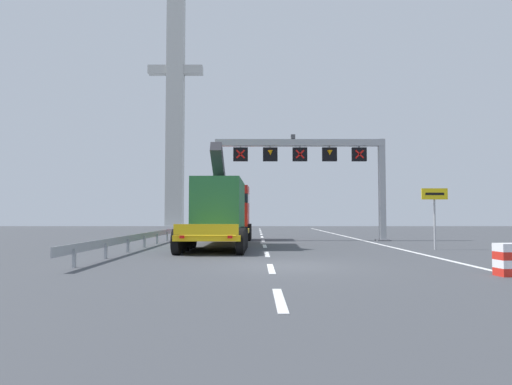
# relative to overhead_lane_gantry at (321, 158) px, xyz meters

# --- Properties ---
(ground) EXTENTS (112.00, 112.00, 0.00)m
(ground) POSITION_rel_overhead_lane_gantry_xyz_m (-3.36, -15.03, -5.49)
(ground) COLOR #424449
(lane_markings) EXTENTS (0.20, 49.82, 0.01)m
(lane_markings) POSITION_rel_overhead_lane_gantry_xyz_m (-3.84, 2.58, -5.48)
(lane_markings) COLOR silver
(lane_markings) RESTS_ON ground
(edge_line_right) EXTENTS (0.20, 63.00, 0.01)m
(edge_line_right) POSITION_rel_overhead_lane_gantry_xyz_m (2.84, -3.03, -5.48)
(edge_line_right) COLOR silver
(edge_line_right) RESTS_ON ground
(overhead_lane_gantry) EXTENTS (11.56, 0.90, 7.07)m
(overhead_lane_gantry) POSITION_rel_overhead_lane_gantry_xyz_m (0.00, 0.00, 0.00)
(overhead_lane_gantry) COLOR #9EA0A5
(overhead_lane_gantry) RESTS_ON ground
(heavy_haul_truck_yellow) EXTENTS (3.23, 14.10, 5.30)m
(heavy_haul_truck_yellow) POSITION_rel_overhead_lane_gantry_xyz_m (-6.19, -3.42, -3.50)
(heavy_haul_truck_yellow) COLOR yellow
(heavy_haul_truck_yellow) RESTS_ON ground
(exit_sign_yellow) EXTENTS (1.27, 0.15, 3.00)m
(exit_sign_yellow) POSITION_rel_overhead_lane_gantry_xyz_m (4.43, -7.93, -3.27)
(exit_sign_yellow) COLOR #9EA0A5
(exit_sign_yellow) RESTS_ON ground
(guardrail_left) EXTENTS (0.13, 30.45, 0.76)m
(guardrail_left) POSITION_rel_overhead_lane_gantry_xyz_m (-10.18, -1.80, -4.93)
(guardrail_left) COLOR #999EA3
(guardrail_left) RESTS_ON ground
(bridge_pylon_distant) EXTENTS (9.00, 2.00, 41.59)m
(bridge_pylon_distant) POSITION_rel_overhead_lane_gantry_xyz_m (-17.67, 44.12, 15.70)
(bridge_pylon_distant) COLOR #B7B7B2
(bridge_pylon_distant) RESTS_ON ground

